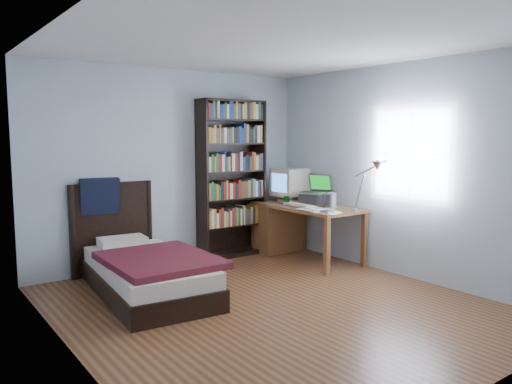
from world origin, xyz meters
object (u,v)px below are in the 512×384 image
laptop (313,197)px  bookshelf (232,179)px  desk (285,224)px  desk_lamp (374,171)px  crt_monitor (290,183)px  bed (144,268)px  speaker (331,201)px  keyboard (300,205)px  soda_can (286,200)px

laptop → bookshelf: bookshelf is taller
desk → desk_lamp: (-0.03, -1.61, 0.84)m
crt_monitor → bed: bearing=-168.6°
desk_lamp → speaker: bearing=82.7°
desk_lamp → bookshelf: (-0.67, 1.91, -0.18)m
keyboard → bookshelf: bearing=125.5°
desk → bed: bearing=-168.1°
crt_monitor → laptop: (0.00, -0.47, -0.15)m
keyboard → speaker: bearing=-59.9°
desk_lamp → bed: bearing=154.3°
desk_lamp → crt_monitor: bearing=86.2°
crt_monitor → bookshelf: bearing=158.1°
soda_can → bed: 2.28m
desk → bed: bed is taller
desk_lamp → speaker: desk_lamp is taller
laptop → soda_can: 0.36m
bookshelf → laptop: bearing=-45.0°
desk_lamp → speaker: (0.10, 0.78, -0.43)m
crt_monitor → soda_can: size_ratio=3.96×
keyboard → bed: (-2.20, -0.03, -0.49)m
speaker → bed: 2.50m
desk → desk_lamp: size_ratio=2.42×
desk → speaker: (0.07, -0.83, 0.41)m
crt_monitor → laptop: size_ratio=1.08×
crt_monitor → speaker: 0.84m
desk_lamp → desk: bearing=88.8°
keyboard → laptop: bearing=-1.7°
speaker → bookshelf: bookshelf is taller
laptop → bookshelf: (-0.78, 0.78, 0.23)m
bookshelf → bed: bearing=-154.1°
desk → soda_can: size_ratio=13.28×
keyboard → bookshelf: bookshelf is taller
desk → crt_monitor: size_ratio=3.35×
desk_lamp → bookshelf: size_ratio=0.31×
bed → keyboard: bearing=0.7°
crt_monitor → bookshelf: size_ratio=0.22×
keyboard → bookshelf: (-0.55, 0.77, 0.32)m
keyboard → soda_can: 0.28m
speaker → bed: bearing=157.5°
desk → keyboard: size_ratio=3.45×
keyboard → bed: 2.25m
desk → bed: 2.40m
speaker → bookshelf: size_ratio=0.09×
crt_monitor → desk_lamp: size_ratio=0.72×
laptop → keyboard: size_ratio=0.96×
laptop → soda_can: bearing=129.0°
crt_monitor → bed: 2.57m
desk → keyboard: keyboard is taller
desk → speaker: 0.93m
keyboard → speaker: (0.21, -0.36, 0.08)m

